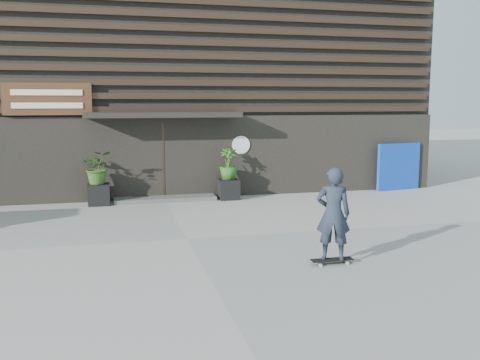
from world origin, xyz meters
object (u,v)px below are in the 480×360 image
object	(u,v)px
planter_pot_right	(229,189)
planter_pot_left	(99,194)
skateboarder	(333,214)
blue_tarp	(399,167)

from	to	relation	value
planter_pot_right	planter_pot_left	bearing A→B (deg)	180.00
skateboarder	planter_pot_right	bearing A→B (deg)	93.41
planter_pot_right	skateboarder	world-z (taller)	skateboarder
planter_pot_left	blue_tarp	bearing A→B (deg)	1.78
planter_pot_left	planter_pot_right	bearing A→B (deg)	0.00
planter_pot_right	blue_tarp	size ratio (longest dim) A/B	0.36
planter_pot_left	skateboarder	size ratio (longest dim) A/B	0.34
blue_tarp	skateboarder	distance (m)	8.97
planter_pot_right	skateboarder	bearing A→B (deg)	-86.59
planter_pot_right	blue_tarp	bearing A→B (deg)	2.92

